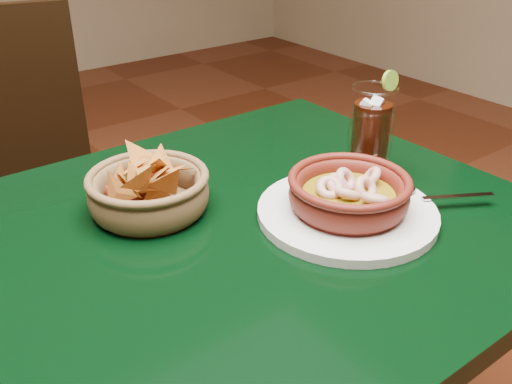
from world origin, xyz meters
TOP-DOWN VIEW (x-y plane):
  - dining_table at (0.00, 0.00)m, footprint 1.20×0.80m
  - dining_chair at (-0.06, 0.71)m, footprint 0.54×0.54m
  - shrimp_plate at (0.27, -0.09)m, footprint 0.37×0.29m
  - chip_basket at (0.03, 0.12)m, footprint 0.23×0.23m
  - guacamole_ramekin at (0.02, 0.19)m, footprint 0.13×0.13m
  - cola_drink at (0.41, -0.00)m, footprint 0.17×0.17m

SIDE VIEW (x-z plane):
  - dining_chair at x=-0.06m, z-range 0.05..1.03m
  - dining_table at x=0.00m, z-range 0.28..1.03m
  - guacamole_ramekin at x=0.02m, z-range 0.75..0.79m
  - shrimp_plate at x=0.27m, z-range 0.74..0.83m
  - chip_basket at x=0.03m, z-range 0.71..0.86m
  - cola_drink at x=0.41m, z-range 0.74..0.93m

